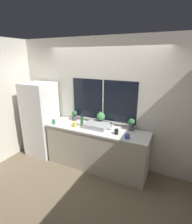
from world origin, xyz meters
TOP-DOWN VIEW (x-y plane):
  - ground_plane at (0.00, 0.00)m, footprint 14.00×14.00m
  - wall_back at (0.00, 0.65)m, footprint 8.00×0.09m
  - wall_left at (-2.07, 1.50)m, footprint 0.06×7.00m
  - counter at (0.00, 0.29)m, footprint 2.16×0.61m
  - refrigerator at (-1.46, 0.26)m, footprint 0.66×0.64m
  - sink at (-0.02, 0.33)m, footprint 0.48×0.39m
  - potted_plant_left at (-0.66, 0.51)m, footprint 0.12×0.12m
  - potted_plant_center at (0.00, 0.51)m, footprint 0.17×0.17m
  - potted_plant_right at (0.66, 0.51)m, footprint 0.13×0.13m
  - soap_bottle at (0.31, 0.33)m, footprint 0.05×0.05m
  - bottle_tall at (-0.34, 0.29)m, footprint 0.06×0.06m
  - mug_black at (0.46, 0.21)m, footprint 0.08×0.08m
  - mug_yellow at (-0.45, 0.17)m, footprint 0.08×0.08m
  - mug_green at (-0.94, 0.11)m, footprint 0.07×0.07m
  - mug_blue at (0.70, 0.11)m, footprint 0.09×0.09m

SIDE VIEW (x-z plane):
  - ground_plane at x=0.00m, z-range 0.00..0.00m
  - counter at x=0.00m, z-range 0.00..0.91m
  - refrigerator at x=-1.46m, z-range 0.00..1.75m
  - mug_blue at x=0.70m, z-range 0.91..0.99m
  - sink at x=-0.02m, z-range 0.81..1.10m
  - mug_yellow at x=-0.45m, z-range 0.91..1.00m
  - mug_black at x=0.46m, z-range 0.91..1.00m
  - mug_green at x=-0.94m, z-range 0.91..1.01m
  - soap_bottle at x=0.31m, z-range 0.89..1.06m
  - bottle_tall at x=-0.34m, z-range 0.89..1.14m
  - potted_plant_left at x=-0.66m, z-range 0.91..1.13m
  - potted_plant_right at x=0.66m, z-range 0.92..1.16m
  - potted_plant_center at x=0.00m, z-range 0.93..1.20m
  - wall_left at x=-2.07m, z-range 0.00..2.70m
  - wall_back at x=0.00m, z-range 0.00..2.70m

